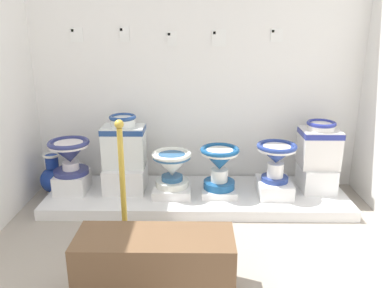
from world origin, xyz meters
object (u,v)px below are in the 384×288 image
plinth_block_slender_white (126,177)px  info_placard_second (124,34)px  decorative_vase_corner (54,178)px  antique_toilet_pale_glazed (172,166)px  plinth_block_tall_cobalt (219,191)px  stanchion_post_near_left (124,214)px  antique_toilet_slender_white (124,141)px  antique_toilet_squat_floral (70,153)px  info_placard_third (172,38)px  info_placard_fifth (277,35)px  antique_toilet_broad_patterned (319,144)px  plinth_block_pale_glazed (172,190)px  plinth_block_squat_floral (72,182)px  info_placard_first (77,35)px  antique_toilet_tall_cobalt (220,162)px  plinth_block_broad_patterned (316,177)px  info_placard_fourth (219,38)px  museum_bench (155,265)px  antique_toilet_rightmost (276,156)px  plinth_block_rightmost (274,187)px

plinth_block_slender_white → info_placard_second: size_ratio=2.84×
decorative_vase_corner → antique_toilet_pale_glazed: bearing=-8.7°
antique_toilet_pale_glazed → plinth_block_slender_white: bearing=165.5°
plinth_block_tall_cobalt → info_placard_second: 1.72m
stanchion_post_near_left → antique_toilet_slender_white: bearing=99.6°
antique_toilet_squat_floral → info_placard_third: info_placard_third is taller
info_placard_fifth → antique_toilet_broad_patterned: bearing=-38.8°
decorative_vase_corner → plinth_block_pale_glazed: bearing=-8.7°
stanchion_post_near_left → antique_toilet_broad_patterned: bearing=28.9°
plinth_block_squat_floral → antique_toilet_slender_white: (0.50, 0.07, 0.38)m
plinth_block_tall_cobalt → antique_toilet_broad_patterned: bearing=8.7°
info_placard_second → info_placard_first: bearing=180.0°
antique_toilet_tall_cobalt → plinth_block_broad_patterned: (0.93, 0.14, -0.20)m
plinth_block_slender_white → plinth_block_tall_cobalt: 0.90m
info_placard_first → decorative_vase_corner: info_placard_first is taller
info_placard_first → info_placard_second: 0.45m
antique_toilet_slender_white → info_placard_fourth: bearing=21.3°
plinth_block_squat_floral → info_placard_second: info_placard_second is taller
plinth_block_pale_glazed → info_placard_second: (-0.46, 0.46, 1.39)m
museum_bench → antique_toilet_tall_cobalt: bearing=69.9°
plinth_block_squat_floral → info_placard_fourth: 1.94m
info_placard_first → museum_bench: 2.34m
antique_toilet_rightmost → info_placard_third: info_placard_third is taller
stanchion_post_near_left → museum_bench: size_ratio=1.04×
plinth_block_tall_cobalt → info_placard_fifth: size_ratio=2.62×
plinth_block_squat_floral → museum_bench: 1.60m
plinth_block_pale_glazed → museum_bench: museum_bench is taller
plinth_block_pale_glazed → info_placard_first: size_ratio=2.67×
plinth_block_broad_patterned → museum_bench: museum_bench is taller
plinth_block_tall_cobalt → info_placard_third: info_placard_third is taller
antique_toilet_broad_patterned → decorative_vase_corner: (-2.54, 0.04, -0.37)m
info_placard_second → info_placard_fifth: (1.43, 0.00, -0.01)m
plinth_block_rightmost → antique_toilet_squat_floral: bearing=178.4°
plinth_block_slender_white → plinth_block_pale_glazed: 0.47m
antique_toilet_rightmost → stanchion_post_near_left: size_ratio=0.36×
plinth_block_broad_patterned → plinth_block_tall_cobalt: bearing=-171.3°
plinth_block_squat_floral → plinth_block_tall_cobalt: 1.38m
info_placard_first → decorative_vase_corner: size_ratio=0.32×
info_placard_first → info_placard_third: info_placard_first is taller
plinth_block_squat_floral → decorative_vase_corner: bearing=150.2°
plinth_block_pale_glazed → info_placard_first: bearing=153.2°
info_placard_fifth → antique_toilet_tall_cobalt: bearing=-139.2°
plinth_block_squat_floral → info_placard_fourth: (1.38, 0.41, 1.30)m
info_placard_third → decorative_vase_corner: info_placard_third is taller
plinth_block_slender_white → museum_bench: 1.44m
plinth_block_pale_glazed → stanchion_post_near_left: 0.85m
plinth_block_pale_glazed → stanchion_post_near_left: stanchion_post_near_left is taller
plinth_block_broad_patterned → plinth_block_squat_floral: bearing=-177.8°
plinth_block_pale_glazed → plinth_block_tall_cobalt: (0.43, -0.00, -0.01)m
info_placard_first → info_placard_fifth: 1.88m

